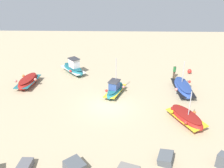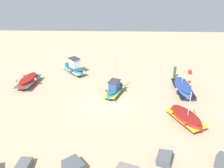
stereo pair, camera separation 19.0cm
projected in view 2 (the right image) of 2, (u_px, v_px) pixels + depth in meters
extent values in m
plane|color=tan|center=(108.00, 105.00, 24.38)|extent=(56.62, 56.62, 0.00)
ellipsoid|color=#1E6670|center=(74.00, 70.00, 31.19)|extent=(3.57, 3.89, 0.93)
cube|color=white|center=(74.00, 69.00, 31.17)|extent=(3.50, 3.79, 0.09)
ellipsoid|color=#1A565F|center=(73.00, 67.00, 31.02)|extent=(3.13, 3.42, 0.16)
cube|color=white|center=(74.00, 63.00, 30.53)|extent=(1.41, 1.45, 1.04)
cube|color=#333338|center=(74.00, 59.00, 30.29)|extent=(1.64, 1.68, 0.06)
sphere|color=yellow|center=(76.00, 64.00, 31.94)|extent=(0.30, 0.30, 0.30)
sphere|color=red|center=(71.00, 71.00, 30.15)|extent=(0.30, 0.30, 0.30)
ellipsoid|color=#2D4C9E|center=(183.00, 88.00, 26.60)|extent=(1.76, 4.60, 1.06)
cube|color=black|center=(183.00, 88.00, 26.58)|extent=(1.75, 4.41, 0.19)
ellipsoid|color=navy|center=(183.00, 85.00, 26.42)|extent=(1.50, 4.04, 0.25)
cylinder|color=#B7B7BC|center=(184.00, 72.00, 26.36)|extent=(0.08, 0.08, 2.27)
sphere|color=red|center=(190.00, 82.00, 27.16)|extent=(0.29, 0.29, 0.29)
sphere|color=#EA7F75|center=(176.00, 90.00, 25.77)|extent=(0.29, 0.29, 0.29)
ellipsoid|color=#1E6670|center=(115.00, 91.00, 26.22)|extent=(2.40, 3.74, 0.86)
cube|color=gold|center=(115.00, 91.00, 26.20)|extent=(2.35, 3.61, 0.15)
ellipsoid|color=#1A565F|center=(115.00, 88.00, 26.07)|extent=(2.08, 3.28, 0.20)
cube|color=#2D4784|center=(114.00, 85.00, 25.68)|extent=(1.17, 1.33, 0.80)
cube|color=#333338|center=(114.00, 81.00, 25.50)|extent=(1.36, 1.54, 0.06)
cylinder|color=#B7B7BC|center=(116.00, 73.00, 25.58)|extent=(0.08, 0.08, 3.09)
sphere|color=#EA7F75|center=(123.00, 87.00, 26.35)|extent=(0.28, 0.28, 0.28)
sphere|color=red|center=(106.00, 91.00, 25.86)|extent=(0.28, 0.28, 0.28)
ellipsoid|color=maroon|center=(28.00, 81.00, 28.13)|extent=(2.06, 3.91, 1.05)
cube|color=#1E6670|center=(28.00, 81.00, 28.10)|extent=(2.04, 3.76, 0.19)
ellipsoid|color=maroon|center=(28.00, 78.00, 27.95)|extent=(1.76, 3.43, 0.25)
sphere|color=#EA7F75|center=(16.00, 81.00, 27.29)|extent=(0.30, 0.30, 0.30)
sphere|color=#EA7F75|center=(36.00, 79.00, 27.86)|extent=(0.30, 0.30, 0.30)
sphere|color=orange|center=(24.00, 76.00, 28.91)|extent=(0.30, 0.30, 0.30)
ellipsoid|color=maroon|center=(186.00, 118.00, 21.61)|extent=(3.08, 4.15, 1.02)
cube|color=gold|center=(186.00, 118.00, 21.59)|extent=(3.01, 4.01, 0.19)
ellipsoid|color=maroon|center=(186.00, 114.00, 21.44)|extent=(2.67, 3.63, 0.24)
cylinder|color=#B7B7BC|center=(190.00, 104.00, 20.77)|extent=(0.08, 0.08, 2.15)
sphere|color=red|center=(185.00, 123.00, 20.41)|extent=(0.28, 0.28, 0.28)
sphere|color=orange|center=(194.00, 113.00, 21.78)|extent=(0.28, 0.28, 0.28)
sphere|color=yellow|center=(171.00, 112.00, 21.89)|extent=(0.28, 0.28, 0.28)
cylinder|color=brown|center=(175.00, 75.00, 29.72)|extent=(0.14, 0.14, 0.87)
cylinder|color=brown|center=(174.00, 75.00, 29.84)|extent=(0.14, 0.14, 0.87)
cylinder|color=#236B33|center=(175.00, 69.00, 29.46)|extent=(0.32, 0.32, 0.58)
sphere|color=tan|center=(175.00, 66.00, 29.29)|extent=(0.22, 0.22, 0.22)
cube|color=#4C5156|center=(165.00, 159.00, 17.37)|extent=(1.38, 1.43, 0.89)
cube|color=#4C5156|center=(73.00, 166.00, 16.71)|extent=(1.68, 1.67, 0.83)
cube|color=slate|center=(24.00, 166.00, 16.86)|extent=(0.82, 1.36, 0.72)
cylinder|color=#3F3F42|center=(190.00, 74.00, 31.06)|extent=(0.08, 0.08, 0.11)
sphere|color=red|center=(190.00, 71.00, 30.92)|extent=(0.51, 0.51, 0.51)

